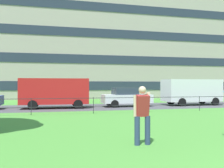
# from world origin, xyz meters

# --- Properties ---
(street_strip) EXTENTS (80.00, 6.38, 0.01)m
(street_strip) POSITION_xyz_m (0.00, 17.84, 0.00)
(street_strip) COLOR #4C4C51
(street_strip) RESTS_ON ground
(park_fence) EXTENTS (32.93, 0.04, 1.00)m
(park_fence) POSITION_xyz_m (-0.00, 13.11, 0.67)
(park_fence) COLOR #232328
(park_fence) RESTS_ON ground
(person_thrower) EXTENTS (0.52, 0.78, 1.71)m
(person_thrower) POSITION_xyz_m (-1.78, 4.67, 0.92)
(person_thrower) COLOR navy
(person_thrower) RESTS_ON ground
(panel_van_center) EXTENTS (5.03, 2.17, 2.24)m
(panel_van_center) POSITION_xyz_m (-4.09, 17.36, 1.27)
(panel_van_center) COLOR red
(panel_van_center) RESTS_ON ground
(car_white_far_left) EXTENTS (4.04, 1.89, 1.54)m
(car_white_far_left) POSITION_xyz_m (1.61, 17.54, 0.78)
(car_white_far_left) COLOR silver
(car_white_far_left) RESTS_ON ground
(panel_van_right) EXTENTS (5.05, 2.21, 2.24)m
(panel_van_right) POSITION_xyz_m (7.63, 17.67, 1.27)
(panel_van_right) COLOR white
(panel_van_right) RESTS_ON ground
(apartment_building_background) EXTENTS (39.31, 10.73, 17.09)m
(apartment_building_background) POSITION_xyz_m (4.35, 34.56, 8.55)
(apartment_building_background) COLOR #ADA393
(apartment_building_background) RESTS_ON ground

